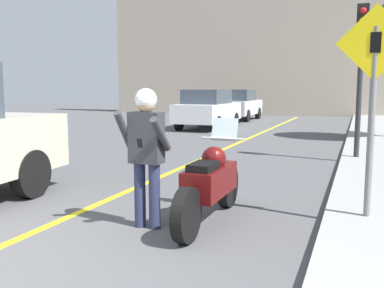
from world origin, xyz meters
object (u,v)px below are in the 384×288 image
object	(u,v)px
parked_car_white	(208,109)
motorcycle	(210,183)
crossing_sign	(373,91)
parked_car_silver	(238,104)
person_biker	(146,144)
traffic_light	(361,52)

from	to	relation	value
parked_car_white	motorcycle	bearing A→B (deg)	-70.50
crossing_sign	parked_car_white	distance (m)	13.52
motorcycle	parked_car_white	size ratio (longest dim) A/B	0.53
parked_car_silver	crossing_sign	bearing A→B (deg)	-69.71
person_biker	parked_car_white	world-z (taller)	person_biker
traffic_light	parked_car_white	size ratio (longest dim) A/B	0.82
person_biker	parked_car_silver	size ratio (longest dim) A/B	0.41
motorcycle	parked_car_silver	distance (m)	18.62
person_biker	traffic_light	xyz separation A→B (m)	(2.35, 6.01, 1.50)
person_biker	crossing_sign	bearing A→B (deg)	22.48
parked_car_white	parked_car_silver	distance (m)	5.55
traffic_light	parked_car_white	world-z (taller)	traffic_light
person_biker	parked_car_silver	bearing A→B (deg)	102.02
motorcycle	traffic_light	distance (m)	6.12
motorcycle	person_biker	distance (m)	0.98
person_biker	traffic_light	distance (m)	6.63
crossing_sign	traffic_light	distance (m)	5.05
parked_car_white	parked_car_silver	size ratio (longest dim) A/B	1.00
motorcycle	person_biker	world-z (taller)	person_biker
crossing_sign	motorcycle	bearing A→B (deg)	-163.72
motorcycle	parked_car_white	distance (m)	13.25
motorcycle	crossing_sign	bearing A→B (deg)	16.28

